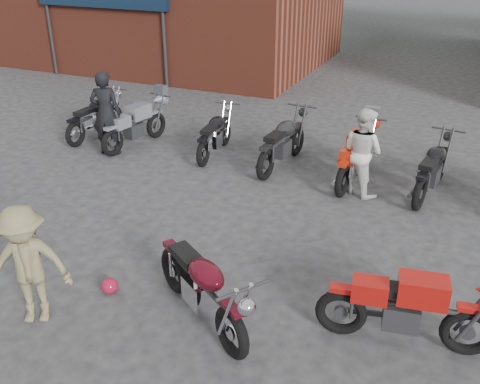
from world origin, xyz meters
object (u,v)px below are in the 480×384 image
at_px(row_bike_1, 135,122).
at_px(row_bike_2, 215,132).
at_px(helmet, 110,286).
at_px(person_dark, 106,113).
at_px(row_bike_0, 95,115).
at_px(row_bike_5, 433,166).
at_px(row_bike_3, 283,139).
at_px(row_bike_4, 356,154).
at_px(sportbike, 409,305).
at_px(person_tan, 27,266).
at_px(vintage_motorcycle, 202,283).
at_px(person_light, 363,152).

xyz_separation_m(row_bike_1, row_bike_2, (1.95, 0.24, -0.04)).
relative_size(helmet, person_dark, 0.13).
distance_m(row_bike_0, row_bike_5, 7.88).
xyz_separation_m(row_bike_3, row_bike_5, (3.06, -0.16, -0.03)).
xyz_separation_m(row_bike_2, row_bike_4, (3.22, -0.17, 0.06)).
height_order(sportbike, row_bike_0, sportbike).
xyz_separation_m(sportbike, row_bike_3, (-3.26, 4.67, 0.03)).
bearing_deg(helmet, sportbike, 8.66).
height_order(person_dark, person_tan, person_dark).
relative_size(row_bike_3, row_bike_4, 1.03).
height_order(row_bike_3, row_bike_4, row_bike_3).
bearing_deg(person_tan, row_bike_0, 92.57).
bearing_deg(row_bike_4, person_dark, 101.35).
distance_m(vintage_motorcycle, row_bike_2, 5.84).
bearing_deg(person_light, row_bike_0, 25.50).
bearing_deg(row_bike_1, sportbike, -113.07).
relative_size(sportbike, person_tan, 1.24).
xyz_separation_m(helmet, person_tan, (-0.53, -0.84, 0.71)).
distance_m(person_light, row_bike_2, 3.51).
bearing_deg(sportbike, helmet, 179.23).
bearing_deg(row_bike_4, person_tan, 158.77).
relative_size(person_dark, row_bike_5, 0.94).
distance_m(helmet, person_tan, 1.22).
height_order(vintage_motorcycle, helmet, vintage_motorcycle).
relative_size(person_dark, row_bike_2, 1.01).
xyz_separation_m(helmet, person_light, (2.47, 4.62, 0.74)).
bearing_deg(person_tan, row_bike_5, 25.90).
height_order(row_bike_0, row_bike_1, row_bike_1).
distance_m(vintage_motorcycle, row_bike_5, 5.60).
relative_size(person_light, row_bike_2, 0.90).
distance_m(vintage_motorcycle, row_bike_4, 5.20).
height_order(person_light, person_tan, person_light).
bearing_deg(helmet, row_bike_1, 120.00).
xyz_separation_m(person_dark, row_bike_4, (5.47, 0.72, -0.35)).
distance_m(person_dark, row_bike_4, 5.53).
relative_size(row_bike_1, row_bike_2, 1.06).
relative_size(vintage_motorcycle, person_light, 1.24).
height_order(sportbike, row_bike_1, sportbike).
xyz_separation_m(sportbike, helmet, (-3.92, -0.60, -0.48)).
relative_size(row_bike_0, row_bike_1, 0.98).
bearing_deg(helmet, row_bike_3, 82.86).
xyz_separation_m(person_light, row_bike_5, (1.25, 0.48, -0.26)).
xyz_separation_m(sportbike, person_dark, (-7.13, 3.79, 0.36)).
relative_size(person_tan, row_bike_2, 0.87).
relative_size(person_light, row_bike_5, 0.84).
bearing_deg(row_bike_2, sportbike, -139.23).
height_order(sportbike, row_bike_4, row_bike_4).
bearing_deg(vintage_motorcycle, row_bike_2, 148.42).
bearing_deg(person_dark, helmet, 110.02).
bearing_deg(row_bike_1, row_bike_3, -76.41).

